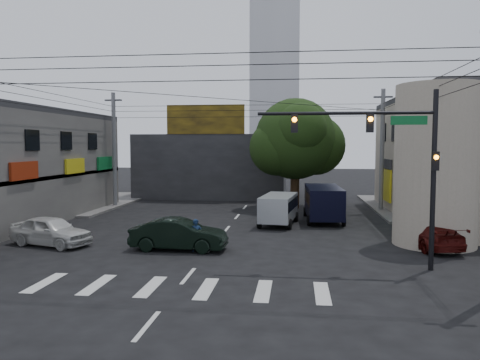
% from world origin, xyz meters
% --- Properties ---
extents(ground, '(160.00, 160.00, 0.00)m').
position_xyz_m(ground, '(0.00, 0.00, 0.00)').
color(ground, black).
rests_on(ground, ground).
extents(sidewalk_far_left, '(16.00, 16.00, 0.15)m').
position_xyz_m(sidewalk_far_left, '(-18.00, 18.00, 0.07)').
color(sidewalk_far_left, '#514F4C').
rests_on(sidewalk_far_left, ground).
extents(sidewalk_far_right, '(16.00, 16.00, 0.15)m').
position_xyz_m(sidewalk_far_right, '(18.00, 18.00, 0.07)').
color(sidewalk_far_right, '#514F4C').
rests_on(sidewalk_far_right, ground).
extents(corner_column, '(4.00, 4.00, 8.00)m').
position_xyz_m(corner_column, '(11.00, 4.00, 4.00)').
color(corner_column, gray).
rests_on(corner_column, ground).
extents(building_far, '(14.00, 10.00, 6.00)m').
position_xyz_m(building_far, '(-4.00, 26.00, 3.00)').
color(building_far, '#232326').
rests_on(building_far, ground).
extents(billboard, '(7.00, 0.30, 2.60)m').
position_xyz_m(billboard, '(-4.00, 21.10, 7.30)').
color(billboard, olive).
rests_on(billboard, building_far).
extents(tower_distant, '(9.00, 9.00, 44.00)m').
position_xyz_m(tower_distant, '(0.00, 70.00, 22.00)').
color(tower_distant, silver).
rests_on(tower_distant, ground).
extents(street_tree, '(6.40, 6.40, 8.70)m').
position_xyz_m(street_tree, '(4.00, 17.00, 5.47)').
color(street_tree, black).
rests_on(street_tree, ground).
extents(traffic_gantry, '(7.10, 0.35, 7.20)m').
position_xyz_m(traffic_gantry, '(7.82, -1.00, 4.83)').
color(traffic_gantry, black).
rests_on(traffic_gantry, ground).
extents(utility_pole_far_left, '(0.32, 0.32, 9.20)m').
position_xyz_m(utility_pole_far_left, '(-10.50, 16.00, 4.60)').
color(utility_pole_far_left, '#59595B').
rests_on(utility_pole_far_left, ground).
extents(utility_pole_far_right, '(0.32, 0.32, 9.20)m').
position_xyz_m(utility_pole_far_right, '(10.50, 16.00, 4.60)').
color(utility_pole_far_right, '#59595B').
rests_on(utility_pole_far_right, ground).
extents(dark_sedan, '(1.79, 4.64, 1.51)m').
position_xyz_m(dark_sedan, '(-1.47, 1.33, 0.75)').
color(dark_sedan, black).
rests_on(dark_sedan, ground).
extents(white_compact, '(4.18, 5.32, 1.48)m').
position_xyz_m(white_compact, '(-8.09, 1.57, 0.74)').
color(white_compact, beige).
rests_on(white_compact, ground).
extents(maroon_sedan, '(3.88, 5.38, 1.32)m').
position_xyz_m(maroon_sedan, '(10.50, 3.27, 0.66)').
color(maroon_sedan, '#3F0B09').
rests_on(maroon_sedan, ground).
extents(silver_minivan, '(4.86, 2.97, 1.88)m').
position_xyz_m(silver_minivan, '(3.02, 9.00, 0.94)').
color(silver_minivan, '#A8ACB1').
rests_on(silver_minivan, ground).
extents(navy_van, '(5.83, 2.58, 2.27)m').
position_xyz_m(navy_van, '(5.90, 10.91, 1.13)').
color(navy_van, black).
rests_on(navy_van, ground).
extents(traffic_officer, '(0.75, 0.65, 1.54)m').
position_xyz_m(traffic_officer, '(-0.57, 1.10, 0.77)').
color(traffic_officer, '#11213D').
rests_on(traffic_officer, ground).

